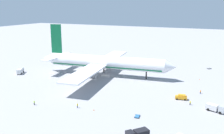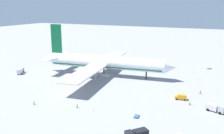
# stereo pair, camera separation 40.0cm
# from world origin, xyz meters

# --- Properties ---
(ground_plane) EXTENTS (600.00, 600.00, 0.00)m
(ground_plane) POSITION_xyz_m (0.00, 0.00, 0.00)
(ground_plane) COLOR gray
(airliner) EXTENTS (71.32, 72.96, 25.40)m
(airliner) POSITION_xyz_m (-1.33, -0.12, 6.81)
(airliner) COLOR white
(airliner) RESTS_ON ground
(service_truck_0) EXTENTS (5.83, 6.41, 2.80)m
(service_truck_0) POSITION_xyz_m (36.16, -53.24, 1.53)
(service_truck_0) COLOR black
(service_truck_0) RESTS_ON ground
(service_truck_1) EXTENTS (6.73, 4.26, 2.63)m
(service_truck_1) POSITION_xyz_m (53.87, -24.58, 1.39)
(service_truck_1) COLOR #999EA5
(service_truck_1) RESTS_ON ground
(service_truck_3) EXTENTS (4.82, 6.61, 2.65)m
(service_truck_3) POSITION_xyz_m (-42.43, -15.89, 1.50)
(service_truck_3) COLOR #999EA5
(service_truck_3) RESTS_ON ground
(service_van) EXTENTS (4.63, 2.61, 1.97)m
(service_van) POSITION_xyz_m (41.22, -18.08, 1.03)
(service_van) COLOR orange
(service_van) RESTS_ON ground
(baggage_cart_0) EXTENTS (1.84, 3.12, 0.40)m
(baggage_cart_0) POSITION_xyz_m (31.34, -39.96, 0.27)
(baggage_cart_0) COLOR #26598C
(baggage_cart_0) RESTS_ON ground
(baggage_cart_1) EXTENTS (2.55, 2.57, 0.40)m
(baggage_cart_1) POSITION_xyz_m (46.60, 37.30, 0.26)
(baggage_cart_1) COLOR #595B60
(baggage_cart_1) RESTS_ON ground
(baggage_cart_2) EXTENTS (2.12, 2.95, 0.40)m
(baggage_cart_2) POSITION_xyz_m (-4.25, 44.67, 0.26)
(baggage_cart_2) COLOR #595B60
(baggage_cart_2) RESTS_ON ground
(ground_worker_0) EXTENTS (0.53, 0.53, 1.68)m
(ground_worker_0) POSITION_xyz_m (9.88, -41.91, 0.85)
(ground_worker_0) COLOR navy
(ground_worker_0) RESTS_ON ground
(ground_worker_1) EXTENTS (0.54, 0.54, 1.63)m
(ground_worker_1) POSITION_xyz_m (47.07, -8.27, 0.82)
(ground_worker_1) COLOR navy
(ground_worker_1) RESTS_ON ground
(ground_worker_2) EXTENTS (0.56, 0.56, 1.62)m
(ground_worker_2) POSITION_xyz_m (45.15, -22.22, 0.82)
(ground_worker_2) COLOR black
(ground_worker_2) RESTS_ON ground
(ground_worker_4) EXTENTS (0.55, 0.55, 1.70)m
(ground_worker_4) POSITION_xyz_m (-5.68, -46.25, 0.86)
(ground_worker_4) COLOR black
(ground_worker_4) RESTS_ON ground
(traffic_cone_0) EXTENTS (0.36, 0.36, 0.55)m
(traffic_cone_0) POSITION_xyz_m (15.50, 41.42, 0.28)
(traffic_cone_0) COLOR orange
(traffic_cone_0) RESTS_ON ground
(traffic_cone_1) EXTENTS (0.36, 0.36, 0.55)m
(traffic_cone_1) POSITION_xyz_m (16.25, -41.48, 0.28)
(traffic_cone_1) COLOR orange
(traffic_cone_1) RESTS_ON ground
(traffic_cone_2) EXTENTS (0.36, 0.36, 0.55)m
(traffic_cone_2) POSITION_xyz_m (-12.25, 41.00, 0.28)
(traffic_cone_2) COLOR orange
(traffic_cone_2) RESTS_ON ground
(traffic_cone_3) EXTENTS (0.36, 0.36, 0.55)m
(traffic_cone_3) POSITION_xyz_m (44.43, 12.65, 0.28)
(traffic_cone_3) COLOR orange
(traffic_cone_3) RESTS_ON ground
(traffic_cone_4) EXTENTS (0.36, 0.36, 0.55)m
(traffic_cone_4) POSITION_xyz_m (-24.35, 37.89, 0.28)
(traffic_cone_4) COLOR orange
(traffic_cone_4) RESTS_ON ground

